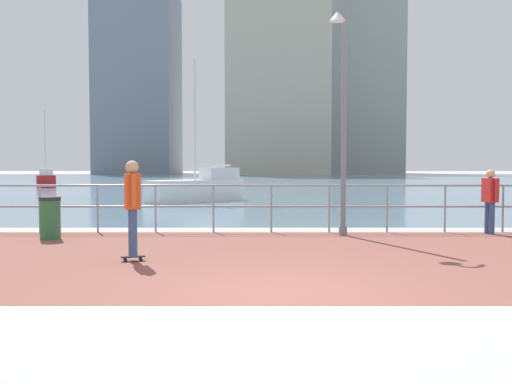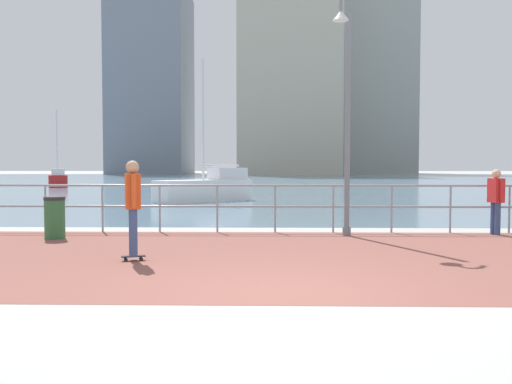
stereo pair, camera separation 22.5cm
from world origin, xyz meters
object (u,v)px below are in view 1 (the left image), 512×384
Objects in this scene: sailboat_red at (48,179)px; lamppost at (344,98)px; sailboat_ivory at (200,188)px; bystander at (492,196)px; trash_bin at (52,218)px; skateboarder at (134,201)px.

lamppost is at bearing -58.75° from sailboat_red.
sailboat_ivory reaches higher than lamppost.
trash_bin is at bearing -174.74° from bystander.
bystander is 0.24× the size of sailboat_ivory.
sailboat_red is (-13.75, 32.65, -0.46)m from skateboarder.
sailboat_red is at bearing 112.84° from skateboarder.
lamppost reaches higher than bystander.
bystander is at bearing 6.27° from lamppost.
trash_bin is at bearing 130.67° from skateboarder.
lamppost is 4.23m from bystander.
sailboat_red reaches higher than trash_bin.
skateboarder is 3.78m from trash_bin.
bystander is 10.07m from trash_bin.
bystander is (7.58, 3.76, -0.13)m from skateboarder.
skateboarder is at bearing -49.33° from trash_bin.
sailboat_red is at bearing 121.25° from lamppost.
bystander is 14.42m from sailboat_ivory.
trash_bin is 12.99m from sailboat_ivory.
sailboat_red reaches higher than skateboarder.
lamppost is at bearing 4.70° from trash_bin.
sailboat_ivory is at bearing 124.19° from bystander.
bystander is at bearing -55.81° from sailboat_ivory.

